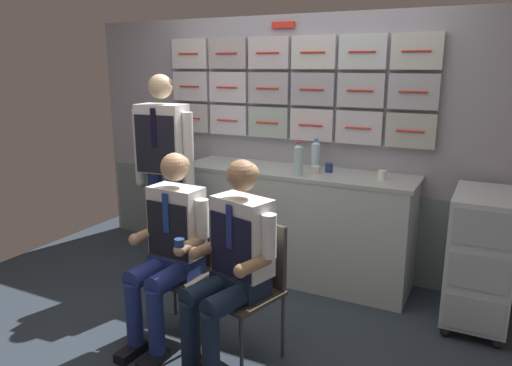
{
  "coord_description": "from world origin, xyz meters",
  "views": [
    {
      "loc": [
        1.51,
        -2.44,
        1.75
      ],
      "look_at": [
        0.21,
        0.12,
        1.04
      ],
      "focal_mm": 33.69,
      "sensor_mm": 36.0,
      "label": 1
    }
  ],
  "objects_px": {
    "crew_member_standing": "(164,162)",
    "water_bottle_clear": "(316,155)",
    "coffee_cup_spare": "(383,175)",
    "folding_chair_center": "(252,275)",
    "crew_member_left": "(169,242)",
    "folding_chair_left": "(186,256)",
    "service_trolley": "(481,255)",
    "crew_member_center": "(232,258)"
  },
  "relations": [
    {
      "from": "crew_member_left",
      "to": "water_bottle_clear",
      "type": "xyz_separation_m",
      "value": [
        0.46,
        1.36,
        0.37
      ]
    },
    {
      "from": "crew_member_left",
      "to": "water_bottle_clear",
      "type": "distance_m",
      "value": 1.49
    },
    {
      "from": "water_bottle_clear",
      "to": "folding_chair_left",
      "type": "bearing_deg",
      "value": -110.82
    },
    {
      "from": "folding_chair_center",
      "to": "crew_member_left",
      "type": "bearing_deg",
      "value": -169.89
    },
    {
      "from": "crew_member_standing",
      "to": "service_trolley",
      "type": "bearing_deg",
      "value": 9.72
    },
    {
      "from": "folding_chair_left",
      "to": "crew_member_left",
      "type": "height_order",
      "value": "crew_member_left"
    },
    {
      "from": "service_trolley",
      "to": "folding_chair_center",
      "type": "xyz_separation_m",
      "value": [
        -1.22,
        -1.01,
        0.02
      ]
    },
    {
      "from": "crew_member_left",
      "to": "coffee_cup_spare",
      "type": "bearing_deg",
      "value": 50.06
    },
    {
      "from": "folding_chair_center",
      "to": "coffee_cup_spare",
      "type": "relative_size",
      "value": 11.63
    },
    {
      "from": "crew_member_left",
      "to": "coffee_cup_spare",
      "type": "xyz_separation_m",
      "value": [
        1.04,
        1.24,
        0.29
      ]
    },
    {
      "from": "crew_member_left",
      "to": "water_bottle_clear",
      "type": "height_order",
      "value": "crew_member_left"
    },
    {
      "from": "crew_member_left",
      "to": "folding_chair_left",
      "type": "bearing_deg",
      "value": 87.3
    },
    {
      "from": "crew_member_left",
      "to": "crew_member_standing",
      "type": "distance_m",
      "value": 0.96
    },
    {
      "from": "folding_chair_center",
      "to": "folding_chair_left",
      "type": "bearing_deg",
      "value": 172.7
    },
    {
      "from": "service_trolley",
      "to": "crew_member_left",
      "type": "bearing_deg",
      "value": -147.81
    },
    {
      "from": "water_bottle_clear",
      "to": "crew_member_standing",
      "type": "bearing_deg",
      "value": -147.42
    },
    {
      "from": "crew_member_left",
      "to": "coffee_cup_spare",
      "type": "distance_m",
      "value": 1.64
    },
    {
      "from": "folding_chair_center",
      "to": "coffee_cup_spare",
      "type": "height_order",
      "value": "coffee_cup_spare"
    },
    {
      "from": "crew_member_center",
      "to": "water_bottle_clear",
      "type": "height_order",
      "value": "crew_member_center"
    },
    {
      "from": "service_trolley",
      "to": "crew_member_center",
      "type": "bearing_deg",
      "value": -137.32
    },
    {
      "from": "crew_member_center",
      "to": "crew_member_left",
      "type": "bearing_deg",
      "value": 172.99
    },
    {
      "from": "crew_member_standing",
      "to": "coffee_cup_spare",
      "type": "bearing_deg",
      "value": 18.37
    },
    {
      "from": "crew_member_standing",
      "to": "water_bottle_clear",
      "type": "relative_size",
      "value": 6.7
    },
    {
      "from": "crew_member_left",
      "to": "coffee_cup_spare",
      "type": "height_order",
      "value": "crew_member_left"
    },
    {
      "from": "water_bottle_clear",
      "to": "coffee_cup_spare",
      "type": "xyz_separation_m",
      "value": [
        0.57,
        -0.13,
        -0.08
      ]
    },
    {
      "from": "crew_member_left",
      "to": "crew_member_center",
      "type": "xyz_separation_m",
      "value": [
        0.49,
        -0.06,
        0.01
      ]
    },
    {
      "from": "service_trolley",
      "to": "crew_member_left",
      "type": "relative_size",
      "value": 0.76
    },
    {
      "from": "crew_member_center",
      "to": "coffee_cup_spare",
      "type": "xyz_separation_m",
      "value": [
        0.55,
        1.3,
        0.28
      ]
    },
    {
      "from": "service_trolley",
      "to": "coffee_cup_spare",
      "type": "height_order",
      "value": "coffee_cup_spare"
    },
    {
      "from": "crew_member_left",
      "to": "water_bottle_clear",
      "type": "bearing_deg",
      "value": 71.2
    },
    {
      "from": "folding_chair_left",
      "to": "folding_chair_center",
      "type": "distance_m",
      "value": 0.53
    },
    {
      "from": "crew_member_left",
      "to": "folding_chair_center",
      "type": "xyz_separation_m",
      "value": [
        0.53,
        0.1,
        -0.15
      ]
    },
    {
      "from": "crew_member_standing",
      "to": "coffee_cup_spare",
      "type": "relative_size",
      "value": 23.32
    },
    {
      "from": "crew_member_center",
      "to": "folding_chair_left",
      "type": "bearing_deg",
      "value": 155.23
    },
    {
      "from": "crew_member_standing",
      "to": "water_bottle_clear",
      "type": "distance_m",
      "value": 1.22
    },
    {
      "from": "folding_chair_left",
      "to": "crew_member_left",
      "type": "distance_m",
      "value": 0.22
    },
    {
      "from": "crew_member_left",
      "to": "crew_member_standing",
      "type": "xyz_separation_m",
      "value": [
        -0.56,
        0.71,
        0.33
      ]
    },
    {
      "from": "water_bottle_clear",
      "to": "crew_member_left",
      "type": "bearing_deg",
      "value": -108.8
    },
    {
      "from": "service_trolley",
      "to": "crew_member_standing",
      "type": "relative_size",
      "value": 0.55
    },
    {
      "from": "service_trolley",
      "to": "crew_member_left",
      "type": "distance_m",
      "value": 2.08
    },
    {
      "from": "folding_chair_left",
      "to": "crew_member_standing",
      "type": "height_order",
      "value": "crew_member_standing"
    },
    {
      "from": "folding_chair_left",
      "to": "folding_chair_center",
      "type": "height_order",
      "value": "same"
    }
  ]
}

